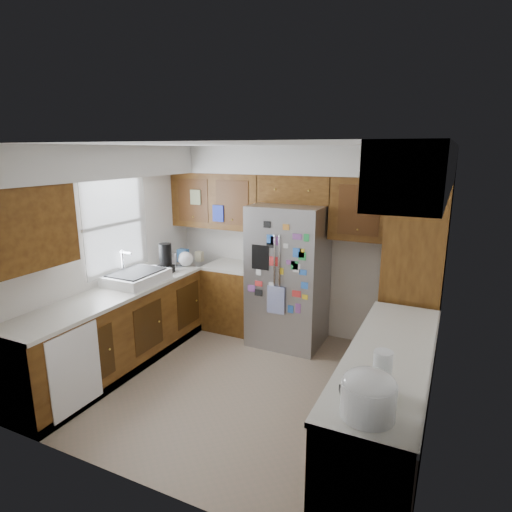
% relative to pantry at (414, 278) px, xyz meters
% --- Properties ---
extents(floor, '(3.60, 3.60, 0.00)m').
position_rel_pantry_xyz_m(floor, '(-1.50, -1.15, -1.07)').
color(floor, gray).
rests_on(floor, ground).
extents(room_shell, '(3.64, 3.24, 2.52)m').
position_rel_pantry_xyz_m(room_shell, '(-1.61, -0.79, 0.75)').
color(room_shell, white).
rests_on(room_shell, ground).
extents(left_counter_run, '(1.36, 3.20, 0.92)m').
position_rel_pantry_xyz_m(left_counter_run, '(-2.86, -1.12, -0.65)').
color(left_counter_run, '#43240C').
rests_on(left_counter_run, ground).
extents(right_counter_run, '(0.63, 2.25, 0.92)m').
position_rel_pantry_xyz_m(right_counter_run, '(0.00, -1.62, -0.65)').
color(right_counter_run, '#43240C').
rests_on(right_counter_run, ground).
extents(pantry, '(0.60, 0.90, 2.15)m').
position_rel_pantry_xyz_m(pantry, '(0.00, 0.00, 0.00)').
color(pantry, '#43240C').
rests_on(pantry, ground).
extents(fridge, '(0.90, 0.79, 1.80)m').
position_rel_pantry_xyz_m(fridge, '(-1.50, 0.05, -0.17)').
color(fridge, '#A1A2A6').
rests_on(fridge, ground).
extents(bridge_cabinet, '(0.96, 0.34, 0.35)m').
position_rel_pantry_xyz_m(bridge_cabinet, '(-1.50, 0.28, 0.90)').
color(bridge_cabinet, '#43240C').
rests_on(bridge_cabinet, fridge).
extents(fridge_top_items, '(0.78, 0.27, 0.24)m').
position_rel_pantry_xyz_m(fridge_top_items, '(-1.48, 0.24, 1.19)').
color(fridge_top_items, blue).
rests_on(fridge_top_items, bridge_cabinet).
extents(sink_assembly, '(0.52, 0.70, 0.37)m').
position_rel_pantry_xyz_m(sink_assembly, '(-3.00, -1.05, -0.09)').
color(sink_assembly, white).
rests_on(sink_assembly, left_counter_run).
extents(left_counter_clutter, '(0.34, 0.87, 0.38)m').
position_rel_pantry_xyz_m(left_counter_clutter, '(-2.95, -0.33, -0.02)').
color(left_counter_clutter, black).
rests_on(left_counter_clutter, left_counter_run).
extents(rice_cooker, '(0.33, 0.32, 0.29)m').
position_rel_pantry_xyz_m(rice_cooker, '(-0.00, -2.53, -0.01)').
color(rice_cooker, white).
rests_on(rice_cooker, right_counter_run).
extents(paper_towel, '(0.12, 0.12, 0.28)m').
position_rel_pantry_xyz_m(paper_towel, '(0.03, -2.21, -0.02)').
color(paper_towel, white).
rests_on(paper_towel, right_counter_run).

